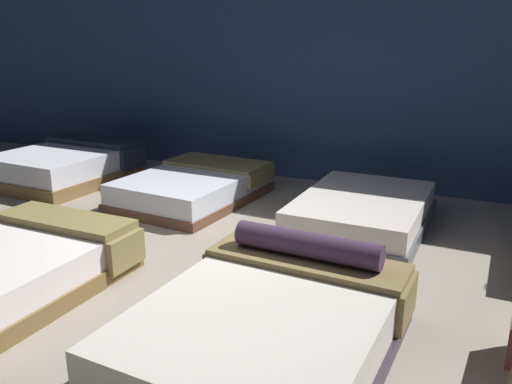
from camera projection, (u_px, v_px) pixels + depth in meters
name	position (u px, v px, depth m)	size (l,w,h in m)	color
ground_plane	(195.00, 271.00, 5.07)	(18.00, 18.00, 0.02)	gray
showroom_back_wall	(325.00, 68.00, 7.75)	(18.00, 0.06, 3.50)	navy
bed_1	(11.00, 269.00, 4.59)	(1.56, 2.01, 0.49)	brown
bed_2	(268.00, 328.00, 3.61)	(1.69, 2.13, 0.71)	#2E2834
bed_4	(66.00, 165.00, 8.12)	(1.76, 1.98, 0.59)	brown
bed_5	(194.00, 186.00, 7.18)	(1.61, 2.15, 0.44)	brown
bed_6	(362.00, 213.00, 6.09)	(1.45, 2.08, 0.41)	#4A4F58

